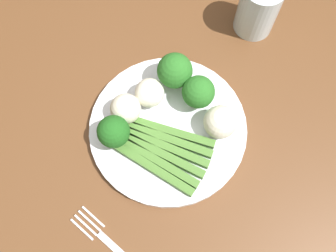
# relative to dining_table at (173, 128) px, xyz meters

# --- Properties ---
(ground_plane) EXTENTS (6.00, 6.00, 0.02)m
(ground_plane) POSITION_rel_dining_table_xyz_m (0.00, 0.00, -0.66)
(ground_plane) COLOR tan
(dining_table) EXTENTS (1.45, 0.83, 0.76)m
(dining_table) POSITION_rel_dining_table_xyz_m (0.00, 0.00, 0.00)
(dining_table) COLOR brown
(dining_table) RESTS_ON ground_plane
(plate) EXTENTS (0.25, 0.25, 0.01)m
(plate) POSITION_rel_dining_table_xyz_m (-0.04, -0.01, 0.11)
(plate) COLOR white
(plate) RESTS_ON dining_table
(asparagus_bundle) EXTENTS (0.09, 0.15, 0.01)m
(asparagus_bundle) POSITION_rel_dining_table_xyz_m (-0.08, -0.02, 0.13)
(asparagus_bundle) COLOR #47752D
(asparagus_bundle) RESTS_ON plate
(broccoli_near_center) EXTENTS (0.06, 0.06, 0.07)m
(broccoli_near_center) POSITION_rel_dining_table_xyz_m (0.03, 0.02, 0.16)
(broccoli_near_center) COLOR #568E33
(broccoli_near_center) RESTS_ON plate
(broccoli_back) EXTENTS (0.05, 0.05, 0.06)m
(broccoli_back) POSITION_rel_dining_table_xyz_m (-0.10, 0.05, 0.16)
(broccoli_back) COLOR #4C7F2B
(broccoli_back) RESTS_ON plate
(broccoli_outer_edge) EXTENTS (0.05, 0.05, 0.06)m
(broccoli_outer_edge) POSITION_rel_dining_table_xyz_m (0.02, -0.03, 0.16)
(broccoli_outer_edge) COLOR #568E33
(broccoli_outer_edge) RESTS_ON plate
(cauliflower_left) EXTENTS (0.05, 0.05, 0.05)m
(cauliflower_left) POSITION_rel_dining_table_xyz_m (-0.01, 0.04, 0.14)
(cauliflower_left) COLOR white
(cauliflower_left) RESTS_ON plate
(cauliflower_front) EXTENTS (0.05, 0.05, 0.05)m
(cauliflower_front) POSITION_rel_dining_table_xyz_m (-0.05, 0.06, 0.14)
(cauliflower_front) COLOR silver
(cauliflower_front) RESTS_ON plate
(cauliflower_right) EXTENTS (0.05, 0.05, 0.05)m
(cauliflower_right) POSITION_rel_dining_table_xyz_m (-0.01, -0.08, 0.15)
(cauliflower_right) COLOR silver
(cauliflower_right) RESTS_ON plate
(fork) EXTENTS (0.06, 0.16, 0.00)m
(fork) POSITION_rel_dining_table_xyz_m (-0.24, -0.03, 0.11)
(fork) COLOR silver
(fork) RESTS_ON dining_table
(water_glass) EXTENTS (0.07, 0.07, 0.10)m
(water_glass) POSITION_rel_dining_table_xyz_m (0.20, -0.05, 0.15)
(water_glass) COLOR silver
(water_glass) RESTS_ON dining_table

